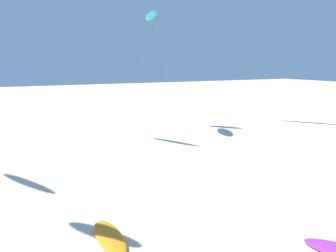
# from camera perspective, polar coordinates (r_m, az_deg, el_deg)

# --- Properties ---
(flying_kite_6) EXTENTS (3.64, 10.66, 16.50)m
(flying_kite_6) POSITION_cam_1_polar(r_m,az_deg,el_deg) (42.24, -3.22, 20.08)
(flying_kite_6) COLOR #19B2B7
(flying_kite_6) RESTS_ON ground
(grounded_kite_0) EXTENTS (1.58, 4.09, 0.36)m
(grounded_kite_0) POSITION_cam_1_polar(r_m,az_deg,el_deg) (18.26, -11.01, -19.88)
(grounded_kite_0) COLOR orange
(grounded_kite_0) RESTS_ON ground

